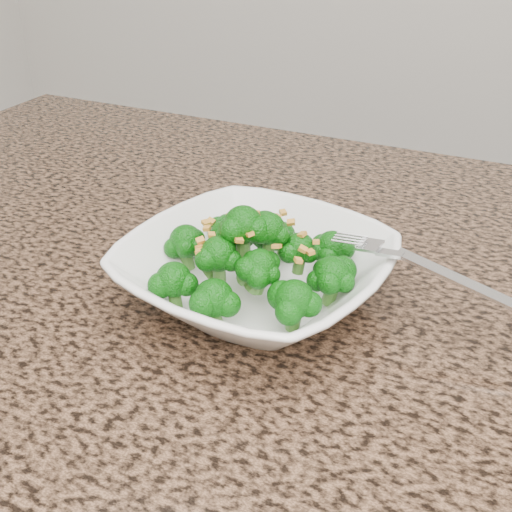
% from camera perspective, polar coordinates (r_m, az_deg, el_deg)
% --- Properties ---
extents(granite_counter, '(1.64, 1.04, 0.03)m').
position_cam_1_polar(granite_counter, '(0.58, 10.98, -10.26)').
color(granite_counter, brown).
rests_on(granite_counter, cabinet).
extents(bowl, '(0.29, 0.29, 0.06)m').
position_cam_1_polar(bowl, '(0.62, -0.00, -1.54)').
color(bowl, white).
rests_on(bowl, granite_counter).
extents(broccoli_pile, '(0.22, 0.22, 0.06)m').
position_cam_1_polar(broccoli_pile, '(0.59, 0.00, 3.54)').
color(broccoli_pile, '#0D610B').
rests_on(broccoli_pile, bowl).
extents(garlic_topping, '(0.13, 0.13, 0.01)m').
position_cam_1_polar(garlic_topping, '(0.58, 0.00, 6.54)').
color(garlic_topping, gold).
rests_on(garlic_topping, broccoli_pile).
extents(fork, '(0.20, 0.05, 0.01)m').
position_cam_1_polar(fork, '(0.59, 12.22, 0.12)').
color(fork, silver).
rests_on(fork, bowl).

